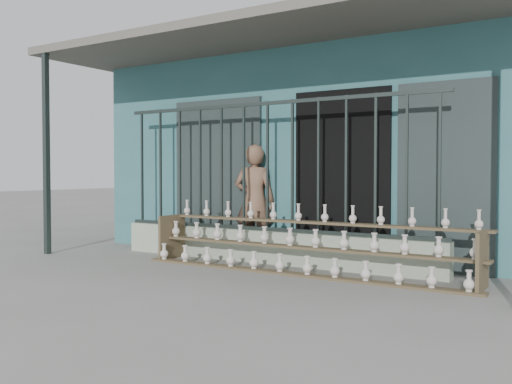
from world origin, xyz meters
The scene contains 6 objects.
ground centered at (0.00, 0.00, 0.00)m, with size 60.00×60.00×0.00m, color slate.
workshop_building centered at (0.00, 4.23, 1.62)m, with size 7.40×6.60×3.21m.
parapet_wall centered at (0.00, 1.30, 0.23)m, with size 5.00×0.20×0.45m, color #9BAA91.
security_fence centered at (0.00, 1.30, 1.35)m, with size 5.00×0.04×1.80m.
shelf_rack centered at (0.76, 0.89, 0.36)m, with size 4.50×0.68×0.85m.
elderly_woman centered at (-0.45, 1.67, 0.84)m, with size 0.61×0.40×1.68m, color brown.
Camera 1 is at (4.07, -5.49, 1.27)m, focal length 40.00 mm.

